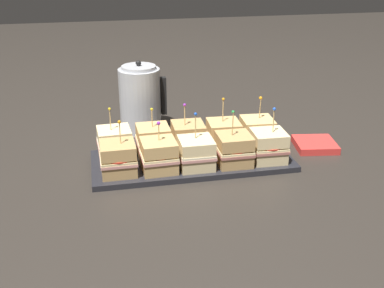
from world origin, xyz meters
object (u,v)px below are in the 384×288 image
Objects in this scene: kettle_steel at (140,99)px; sandwich_back_right at (223,135)px; sandwich_front_left at (159,156)px; sandwich_back_far_right at (257,132)px; sandwich_front_right at (234,149)px; sandwich_back_left at (153,141)px; sandwich_front_far_right at (268,146)px; sandwich_back_far_left at (115,143)px; napkin_stack at (315,145)px; sandwich_front_far_left at (118,158)px; sandwich_back_center at (187,138)px; sandwich_front_center at (195,153)px; serving_platter at (192,161)px.

sandwich_back_right is at bearing -47.82° from kettle_steel.
sandwich_front_left is 0.91× the size of sandwich_back_far_right.
sandwich_back_left is (-0.24, 0.12, 0.00)m from sandwich_front_right.
sandwich_front_left is 0.89× the size of sandwich_front_far_right.
sandwich_back_left is 0.93× the size of sandwich_back_far_right.
sandwich_back_far_left is 0.69m from napkin_stack.
sandwich_back_far_left is (-0.36, 0.13, -0.00)m from sandwich_front_right.
sandwich_back_right reaches higher than sandwich_back_far_left.
sandwich_back_center is (0.23, 0.12, -0.00)m from sandwich_front_far_left.
sandwich_back_far_left is 0.36m from sandwich_back_right.
sandwich_back_right is at bearing -2.19° from sandwich_back_center.
sandwich_front_center is 0.65× the size of kettle_steel.
sandwich_front_center reaches higher than napkin_stack.
sandwich_back_far_right is at bearing -0.48° from sandwich_back_center.
kettle_steel is (-0.37, 0.27, 0.06)m from sandwich_back_far_right.
sandwich_front_far_left is at bearing -88.10° from sandwich_back_far_left.
sandwich_back_far_left is 1.10× the size of napkin_stack.
sandwich_back_far_left is 0.24m from sandwich_back_center.
sandwich_front_right is 0.47m from kettle_steel.
napkin_stack reaches higher than serving_platter.
sandwich_back_left is 0.24m from sandwich_back_right.
sandwich_front_right is 0.34m from napkin_stack.
sandwich_back_far_right is (0.00, 0.12, -0.00)m from sandwich_front_far_right.
sandwich_front_far_right is 0.66× the size of kettle_steel.
sandwich_back_left is at bearing -87.61° from kettle_steel.
serving_platter is at bearing 152.57° from sandwich_front_right.
napkin_stack is (0.21, -0.02, -0.05)m from sandwich_back_far_right.
sandwich_front_far_left is 0.17m from sandwich_back_left.
sandwich_front_right is 1.03× the size of sandwich_back_far_right.
kettle_steel reaches higher than sandwich_front_right.
sandwich_front_right is 1.10× the size of sandwich_back_left.
sandwich_front_far_left reaches higher than napkin_stack.
napkin_stack is (0.33, -0.02, -0.05)m from sandwich_back_right.
sandwich_front_center is at bearing -93.31° from serving_platter.
kettle_steel reaches higher than sandwich_front_center.
sandwich_front_center is (0.11, -0.00, -0.00)m from sandwich_front_left.
sandwich_back_far_left reaches higher than sandwich_back_left.
kettle_steel is (0.11, 0.39, 0.06)m from sandwich_front_far_left.
sandwich_front_far_right is 0.37m from sandwich_back_left.
sandwich_back_right reaches higher than sandwich_back_left.
sandwich_back_far_left and sandwich_back_center have the same top height.
serving_platter is 3.65× the size of sandwich_front_center.
serving_platter is 3.96× the size of sandwich_back_left.
sandwich_back_far_left is at bearing 165.52° from serving_platter.
sandwich_front_far_right is at bearing -14.06° from serving_platter.
sandwich_front_far_left is at bearing 178.96° from sandwich_front_right.
serving_platter is 0.25m from sandwich_back_far_right.
sandwich_back_far_right is (0.12, 0.00, 0.00)m from sandwich_back_right.
sandwich_back_right reaches higher than sandwich_back_far_right.
napkin_stack is (0.21, 0.10, -0.05)m from sandwich_front_far_right.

